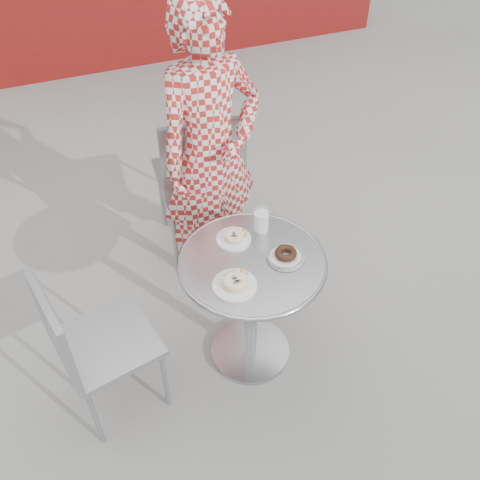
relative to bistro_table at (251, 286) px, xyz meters
name	(u,v)px	position (x,y,z in m)	size (l,w,h in m)	color
ground	(242,350)	(-0.04, 0.03, -0.51)	(60.00, 60.00, 0.00)	#9B9994
bistro_table	(251,286)	(0.00, 0.00, 0.00)	(0.68, 0.68, 0.68)	#B5B5BA
chair_far	(199,203)	(0.05, 0.93, -0.22)	(0.50, 0.51, 0.97)	#999BA0
chair_left	(111,366)	(-0.70, 0.00, -0.26)	(0.48, 0.47, 0.84)	#999BA0
seated_person	(211,154)	(0.06, 0.68, 0.29)	(0.59, 0.39, 1.62)	#AC1F1A
plate_far	(234,237)	(-0.02, 0.16, 0.18)	(0.16, 0.16, 0.04)	white
plate_near	(235,283)	(-0.13, -0.11, 0.19)	(0.19, 0.19, 0.05)	white
plate_checker	(286,256)	(0.14, -0.04, 0.18)	(0.17, 0.17, 0.04)	white
milk_cup	(261,221)	(0.12, 0.17, 0.22)	(0.08, 0.08, 0.12)	white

